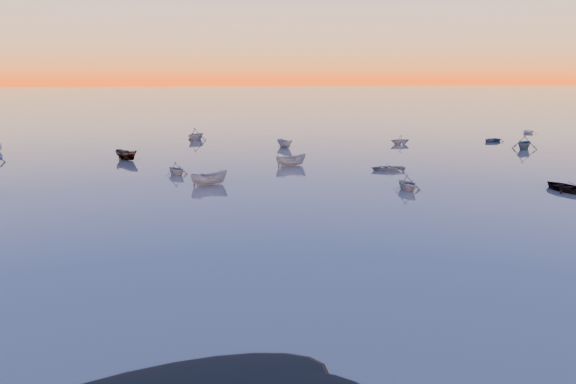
{
  "coord_description": "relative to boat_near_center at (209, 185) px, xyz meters",
  "views": [
    {
      "loc": [
        -5.89,
        -16.4,
        10.91
      ],
      "look_at": [
        -0.25,
        28.0,
        1.25
      ],
      "focal_mm": 35.0,
      "sensor_mm": 36.0,
      "label": 1
    }
  ],
  "objects": [
    {
      "name": "ground",
      "position": [
        6.76,
        61.95,
        0.0
      ],
      "size": [
        600.0,
        600.0,
        0.0
      ],
      "primitive_type": "plane",
      "color": "#615651",
      "rests_on": "ground"
    },
    {
      "name": "moored_fleet",
      "position": [
        6.76,
        14.95,
        0.0
      ],
      "size": [
        124.0,
        58.0,
        1.2
      ],
      "primitive_type": null,
      "color": "silver",
      "rests_on": "ground"
    },
    {
      "name": "boat_near_center",
      "position": [
        0.0,
        0.0,
        0.0
      ],
      "size": [
        2.69,
        4.08,
        1.3
      ],
      "primitive_type": "imported",
      "rotation": [
        0.0,
        0.0,
        1.89
      ],
      "color": "slate",
      "rests_on": "ground"
    }
  ]
}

